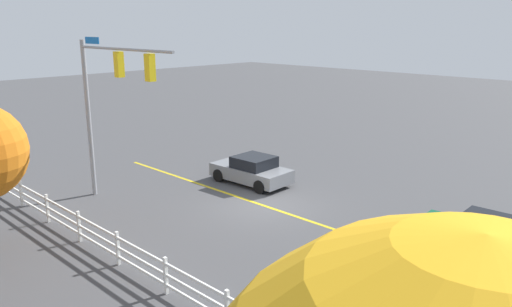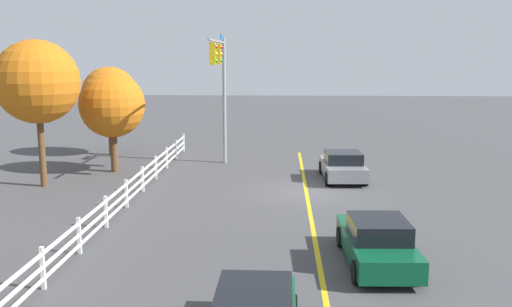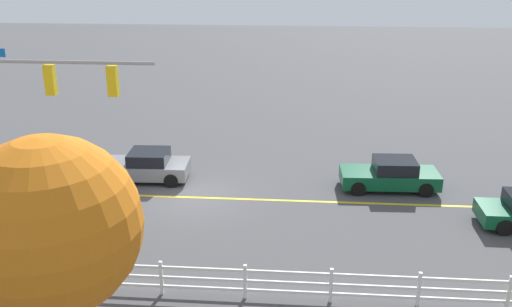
{
  "view_description": "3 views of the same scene",
  "coord_description": "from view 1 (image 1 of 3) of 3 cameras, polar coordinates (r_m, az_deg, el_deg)",
  "views": [
    {
      "loc": [
        -13.92,
        14.8,
        7.58
      ],
      "look_at": [
        -1.26,
        1.72,
        2.86
      ],
      "focal_mm": 35.07,
      "sensor_mm": 36.0,
      "label": 1
    },
    {
      "loc": [
        -24.01,
        1.14,
        5.97
      ],
      "look_at": [
        -1.89,
        2.16,
        2.04
      ],
      "focal_mm": 38.76,
      "sensor_mm": 36.0,
      "label": 2
    },
    {
      "loc": [
        -4.5,
        21.89,
        10.05
      ],
      "look_at": [
        -2.93,
        2.22,
        2.92
      ],
      "focal_mm": 39.29,
      "sensor_mm": 36.0,
      "label": 3
    }
  ],
  "objects": [
    {
      "name": "car_0",
      "position": [
        18.61,
        24.56,
        -8.68
      ],
      "size": [
        4.35,
        1.98,
        1.4
      ],
      "rotation": [
        0.0,
        0.0,
        6.32
      ],
      "color": "#0C4C2D",
      "rests_on": "ground_plane"
    },
    {
      "name": "car_2",
      "position": [
        24.42,
        -0.49,
        -1.93
      ],
      "size": [
        4.06,
        2.09,
        1.39
      ],
      "rotation": [
        0.0,
        0.0,
        6.32
      ],
      "color": "slate",
      "rests_on": "ground_plane"
    },
    {
      "name": "signal_assembly",
      "position": [
        21.51,
        -16.45,
        6.9
      ],
      "size": [
        6.5,
        0.38,
        7.08
      ],
      "color": "gray",
      "rests_on": "ground_plane"
    },
    {
      "name": "ground_plane",
      "position": [
        21.69,
        0.79,
        -5.94
      ],
      "size": [
        120.0,
        120.0,
        0.0
      ],
      "primitive_type": "plane",
      "color": "#444447"
    },
    {
      "name": "lane_center_stripe",
      "position": [
        19.36,
        9.53,
        -8.72
      ],
      "size": [
        28.0,
        0.16,
        0.01
      ],
      "primitive_type": "cube",
      "color": "gold",
      "rests_on": "ground_plane"
    },
    {
      "name": "white_rail_fence",
      "position": [
        15.0,
        -10.26,
        -13.45
      ],
      "size": [
        26.1,
        0.1,
        1.15
      ],
      "color": "white",
      "rests_on": "ground_plane"
    }
  ]
}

